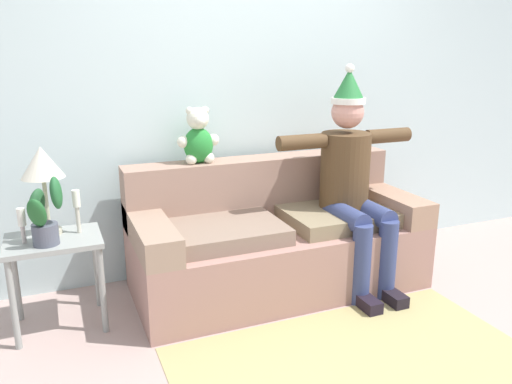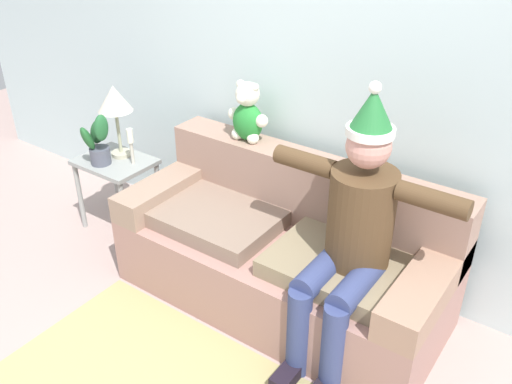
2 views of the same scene
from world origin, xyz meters
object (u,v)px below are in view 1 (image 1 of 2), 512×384
object	(u,v)px
couch	(276,238)
teddy_bear	(198,138)
person_seated	(352,178)
table_lamp	(42,167)
potted_plant	(44,217)
side_table	(55,254)
candle_tall	(22,221)
candle_short	(77,205)

from	to	relation	value
couch	teddy_bear	bearing A→B (deg)	151.16
person_seated	table_lamp	size ratio (longest dim) A/B	2.90
couch	potted_plant	size ratio (longest dim) A/B	4.99
person_seated	side_table	distance (m)	1.94
couch	candle_tall	xyz separation A→B (m)	(-1.57, -0.05, 0.35)
table_lamp	candle_tall	bearing A→B (deg)	-142.98
teddy_bear	table_lamp	bearing A→B (deg)	-168.09
potted_plant	side_table	bearing A→B (deg)	73.24
couch	candle_tall	size ratio (longest dim) A/B	9.61
teddy_bear	side_table	world-z (taller)	teddy_bear
person_seated	candle_short	xyz separation A→B (m)	(-1.77, 0.17, -0.04)
candle_tall	couch	bearing A→B (deg)	1.94
potted_plant	candle_tall	world-z (taller)	potted_plant
side_table	candle_short	world-z (taller)	candle_short
table_lamp	side_table	bearing A→B (deg)	-79.98
couch	candle_short	size ratio (longest dim) A/B	7.51
table_lamp	candle_tall	distance (m)	0.32
table_lamp	candle_tall	world-z (taller)	table_lamp
side_table	couch	bearing A→B (deg)	1.33
person_seated	candle_short	size ratio (longest dim) A/B	5.80
teddy_bear	candle_tall	bearing A→B (deg)	-164.56
side_table	candle_short	xyz separation A→B (m)	(0.15, 0.04, 0.27)
teddy_bear	table_lamp	size ratio (longest dim) A/B	0.73
couch	side_table	bearing A→B (deg)	-178.67
table_lamp	potted_plant	world-z (taller)	table_lamp
candle_tall	candle_short	distance (m)	0.30
candle_short	couch	bearing A→B (deg)	-0.31
person_seated	teddy_bear	bearing A→B (deg)	156.13
table_lamp	candle_short	size ratio (longest dim) A/B	2.00
person_seated	potted_plant	distance (m)	1.94
couch	table_lamp	size ratio (longest dim) A/B	3.76
person_seated	teddy_bear	distance (m)	1.07
person_seated	candle_tall	distance (m)	2.07
potted_plant	couch	bearing A→B (deg)	5.17
teddy_bear	candle_tall	size ratio (longest dim) A/B	1.87
potted_plant	candle_tall	distance (m)	0.15
person_seated	table_lamp	xyz separation A→B (m)	(-1.93, 0.21, 0.20)
table_lamp	candle_short	world-z (taller)	table_lamp
side_table	candle_tall	distance (m)	0.27
teddy_bear	potted_plant	distance (m)	1.11
table_lamp	potted_plant	size ratio (longest dim) A/B	1.33
teddy_bear	potted_plant	size ratio (longest dim) A/B	0.97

